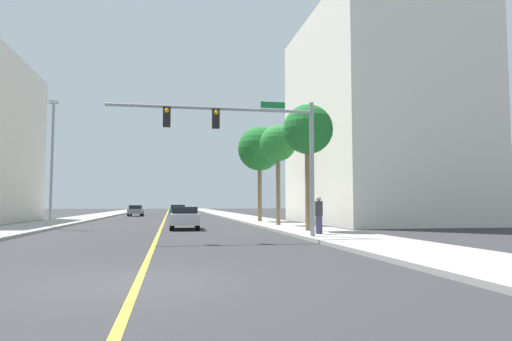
# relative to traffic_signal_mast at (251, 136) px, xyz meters

# --- Properties ---
(ground) EXTENTS (192.00, 192.00, 0.00)m
(ground) POSITION_rel_traffic_signal_mast_xyz_m (-4.02, 32.21, -4.51)
(ground) COLOR #2D2D30
(sidewalk_left) EXTENTS (3.88, 168.00, 0.15)m
(sidewalk_left) POSITION_rel_traffic_signal_mast_xyz_m (-12.33, 32.21, -4.44)
(sidewalk_left) COLOR #9E9B93
(sidewalk_left) RESTS_ON ground
(sidewalk_right) EXTENTS (3.88, 168.00, 0.15)m
(sidewalk_right) POSITION_rel_traffic_signal_mast_xyz_m (4.30, 32.21, -4.44)
(sidewalk_right) COLOR #9E9B93
(sidewalk_right) RESTS_ON ground
(lane_marking_center) EXTENTS (0.16, 144.00, 0.01)m
(lane_marking_center) POSITION_rel_traffic_signal_mast_xyz_m (-4.02, 32.21, -4.51)
(lane_marking_center) COLOR yellow
(lane_marking_center) RESTS_ON ground
(building_right_near) EXTENTS (11.31, 16.89, 17.08)m
(building_right_near) POSITION_rel_traffic_signal_mast_xyz_m (13.32, 15.63, 4.03)
(building_right_near) COLOR silver
(building_right_near) RESTS_ON ground
(traffic_signal_mast) EXTENTS (9.00, 0.36, 5.96)m
(traffic_signal_mast) POSITION_rel_traffic_signal_mast_xyz_m (0.00, 0.00, 0.00)
(traffic_signal_mast) COLOR gray
(traffic_signal_mast) RESTS_ON sidewalk_right
(street_lamp) EXTENTS (0.56, 0.28, 8.04)m
(street_lamp) POSITION_rel_traffic_signal_mast_xyz_m (-10.90, 11.33, 0.08)
(street_lamp) COLOR gray
(street_lamp) RESTS_ON sidewalk_left
(palm_near) EXTENTS (2.69, 2.69, 6.79)m
(palm_near) POSITION_rel_traffic_signal_mast_xyz_m (3.83, 4.02, 0.97)
(palm_near) COLOR brown
(palm_near) RESTS_ON sidewalk_right
(palm_mid) EXTENTS (2.48, 2.48, 6.79)m
(palm_mid) POSITION_rel_traffic_signal_mast_xyz_m (3.73, 10.61, 1.09)
(palm_mid) COLOR brown
(palm_mid) RESTS_ON sidewalk_right
(palm_far) EXTENTS (3.63, 3.63, 7.77)m
(palm_far) POSITION_rel_traffic_signal_mast_xyz_m (3.74, 17.20, 1.55)
(palm_far) COLOR brown
(palm_far) RESTS_ON sidewalk_right
(car_green) EXTENTS (2.00, 4.28, 1.43)m
(car_green) POSITION_rel_traffic_signal_mast_xyz_m (-2.60, 38.05, -3.78)
(car_green) COLOR #196638
(car_green) RESTS_ON ground
(car_gray) EXTENTS (1.81, 4.07, 1.39)m
(car_gray) POSITION_rel_traffic_signal_mast_xyz_m (-7.78, 40.19, -3.78)
(car_gray) COLOR slate
(car_gray) RESTS_ON ground
(car_silver) EXTENTS (1.83, 4.22, 1.38)m
(car_silver) POSITION_rel_traffic_signal_mast_xyz_m (-2.55, 9.11, -3.79)
(car_silver) COLOR #BCBCC1
(car_silver) RESTS_ON ground
(pedestrian) EXTENTS (0.38, 0.38, 1.78)m
(pedestrian) POSITION_rel_traffic_signal_mast_xyz_m (3.51, 1.37, -3.47)
(pedestrian) COLOR #3F3859
(pedestrian) RESTS_ON sidewalk_right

